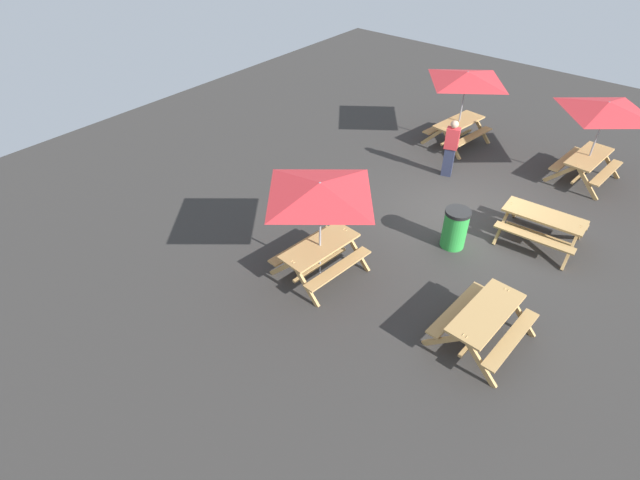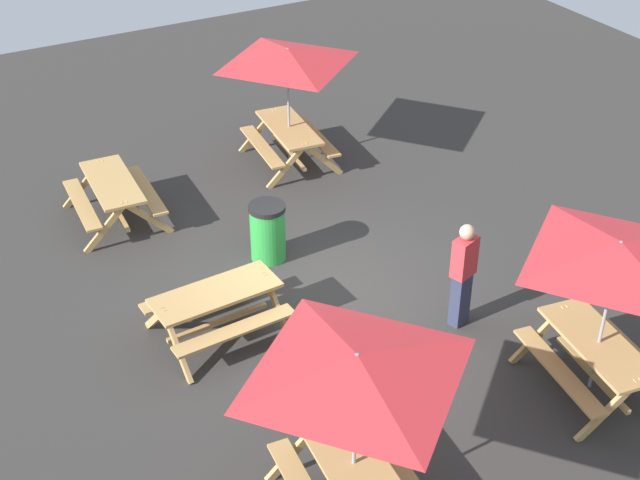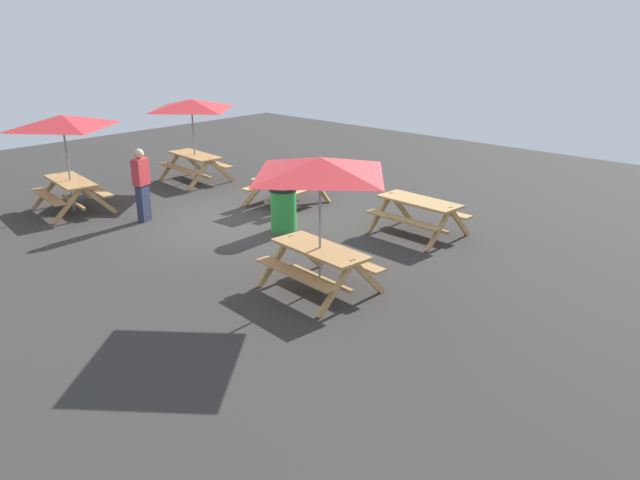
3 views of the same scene
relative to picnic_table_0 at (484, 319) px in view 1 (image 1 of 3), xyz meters
The scene contains 8 objects.
ground_plane 4.16m from the picnic_table_0, 29.50° to the left, with size 24.83×24.83×0.00m, color #33302D.
picnic_table_0 is the anchor object (origin of this frame).
picnic_table_1 3.86m from the picnic_table_0, 96.65° to the left, with size 2.19×2.19×2.34m.
picnic_table_2 7.49m from the picnic_table_0, ahead, with size 2.17×2.17×2.34m.
picnic_table_3 8.36m from the picnic_table_0, 30.31° to the left, with size 2.27×2.27×2.34m.
picnic_table_4 3.73m from the picnic_table_0, ahead, with size 1.62×1.87×0.81m.
trash_bin_green 2.91m from the picnic_table_0, 37.53° to the left, with size 0.59×0.59×0.98m.
person_standing 6.20m from the picnic_table_0, 33.74° to the left, with size 0.32×0.41×1.67m.
Camera 1 is at (-10.39, -3.71, 7.30)m, focal length 28.00 mm.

